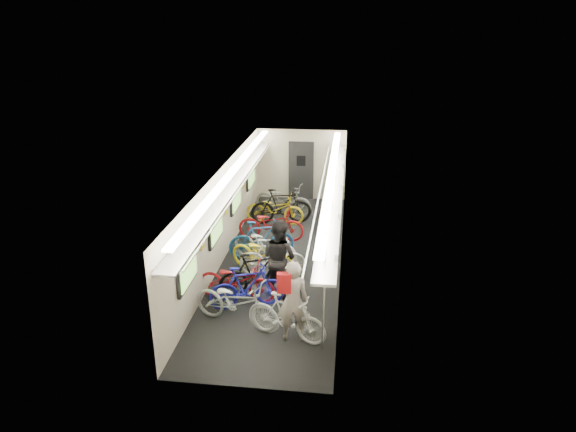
% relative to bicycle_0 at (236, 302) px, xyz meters
% --- Properties ---
extents(train_car_shell, '(10.00, 10.00, 10.00)m').
position_rel_bicycle_0_xyz_m(train_car_shell, '(0.16, 3.82, 1.16)').
color(train_car_shell, black).
rests_on(train_car_shell, ground).
extents(bicycle_0, '(2.00, 1.24, 0.99)m').
position_rel_bicycle_0_xyz_m(bicycle_0, '(0.00, 0.00, 0.00)').
color(bicycle_0, '#A9A9AD').
rests_on(bicycle_0, ground).
extents(bicycle_1, '(1.69, 0.97, 0.98)m').
position_rel_bicycle_0_xyz_m(bicycle_1, '(0.09, 0.65, -0.01)').
color(bicycle_1, '#1A1B9D').
rests_on(bicycle_1, ground).
extents(bicycle_2, '(1.83, 0.84, 0.92)m').
position_rel_bicycle_0_xyz_m(bicycle_2, '(-0.21, 0.97, -0.03)').
color(bicycle_2, maroon).
rests_on(bicycle_2, ground).
extents(bicycle_3, '(1.77, 1.17, 1.04)m').
position_rel_bicycle_0_xyz_m(bicycle_3, '(0.19, 1.23, 0.02)').
color(bicycle_3, black).
rests_on(bicycle_3, ground).
extents(bicycle_4, '(1.87, 1.24, 0.93)m').
position_rel_bicycle_0_xyz_m(bicycle_4, '(0.14, 2.38, -0.03)').
color(bicycle_4, yellow).
rests_on(bicycle_4, ground).
extents(bicycle_5, '(1.64, 0.62, 0.96)m').
position_rel_bicycle_0_xyz_m(bicycle_5, '(0.41, 2.17, -0.01)').
color(bicycle_5, white).
rests_on(bicycle_5, ground).
extents(bicycle_6, '(1.90, 1.21, 0.94)m').
position_rel_bicycle_0_xyz_m(bicycle_6, '(0.10, 2.95, -0.02)').
color(bicycle_6, '#AFAFB4').
rests_on(bicycle_6, ground).
extents(bicycle_7, '(1.77, 0.95, 1.02)m').
position_rel_bicycle_0_xyz_m(bicycle_7, '(-0.02, 3.17, 0.02)').
color(bicycle_7, navy).
rests_on(bicycle_7, ground).
extents(bicycle_8, '(1.86, 0.69, 0.97)m').
position_rel_bicycle_0_xyz_m(bicycle_8, '(0.04, 4.33, -0.01)').
color(bicycle_8, maroon).
rests_on(bicycle_8, ground).
extents(bicycle_9, '(1.90, 0.90, 1.10)m').
position_rel_bicycle_0_xyz_m(bicycle_9, '(0.16, 5.62, 0.06)').
color(bicycle_9, black).
rests_on(bicycle_9, ground).
extents(bicycle_10, '(1.81, 0.74, 0.93)m').
position_rel_bicycle_0_xyz_m(bicycle_10, '(-0.04, 5.60, -0.03)').
color(bicycle_10, gold).
rests_on(bicycle_10, ground).
extents(bicycle_11, '(1.64, 0.92, 0.95)m').
position_rel_bicycle_0_xyz_m(bicycle_11, '(1.09, -0.40, -0.02)').
color(bicycle_11, white).
rests_on(bicycle_11, ground).
extents(bicycle_12, '(2.02, 1.18, 1.00)m').
position_rel_bicycle_0_xyz_m(bicycle_12, '(0.12, 6.42, 0.01)').
color(bicycle_12, slate).
rests_on(bicycle_12, ground).
extents(passenger_near, '(0.66, 0.48, 1.65)m').
position_rel_bicycle_0_xyz_m(passenger_near, '(1.18, -0.39, 0.33)').
color(passenger_near, gray).
rests_on(passenger_near, ground).
extents(passenger_mid, '(1.08, 1.02, 1.76)m').
position_rel_bicycle_0_xyz_m(passenger_mid, '(0.68, 1.36, 0.38)').
color(passenger_mid, black).
rests_on(passenger_mid, ground).
extents(backpack, '(0.27, 0.16, 0.38)m').
position_rel_bicycle_0_xyz_m(backpack, '(1.03, -0.53, 0.78)').
color(backpack, '#A31013').
rests_on(backpack, passenger_near).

